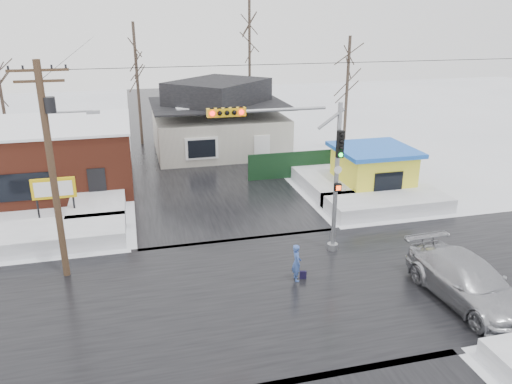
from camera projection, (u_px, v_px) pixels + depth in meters
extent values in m
plane|color=white|center=(268.00, 292.00, 20.07)|extent=(120.00, 120.00, 0.00)
cube|color=black|center=(268.00, 292.00, 20.06)|extent=(10.00, 120.00, 0.02)
cube|color=black|center=(268.00, 292.00, 20.06)|extent=(120.00, 10.00, 0.02)
cube|color=white|center=(52.00, 236.00, 24.23)|extent=(7.00, 3.00, 0.80)
cube|color=white|center=(387.00, 203.00, 28.40)|extent=(7.00, 3.00, 0.80)
cube|color=white|center=(99.00, 198.00, 29.26)|extent=(3.00, 8.00, 0.80)
cube|color=white|center=(322.00, 179.00, 32.50)|extent=(3.00, 8.00, 0.80)
cylinder|color=gray|center=(336.00, 180.00, 22.55)|extent=(0.20, 0.20, 7.00)
cylinder|color=gray|center=(332.00, 247.00, 23.68)|extent=(0.50, 0.50, 0.30)
cylinder|color=gray|center=(273.00, 110.00, 20.74)|extent=(4.60, 0.14, 0.14)
cube|color=gold|center=(226.00, 112.00, 20.28)|extent=(1.60, 0.28, 0.35)
sphere|color=#FF0C0C|center=(212.00, 114.00, 19.99)|extent=(0.20, 0.20, 0.20)
sphere|color=#FF0C0C|center=(242.00, 112.00, 20.27)|extent=(0.20, 0.20, 0.20)
cube|color=black|center=(340.00, 144.00, 21.79)|extent=(0.30, 0.22, 1.20)
sphere|color=#0CE533|center=(341.00, 155.00, 21.82)|extent=(0.18, 0.18, 0.18)
cube|color=black|center=(338.00, 187.00, 22.47)|extent=(0.30, 0.20, 0.35)
cylinder|color=#382619|center=(53.00, 175.00, 19.89)|extent=(0.28, 0.28, 9.00)
cube|color=#382619|center=(38.00, 70.00, 18.50)|extent=(2.20, 0.10, 0.10)
cube|color=#382619|center=(39.00, 81.00, 18.64)|extent=(1.80, 0.10, 0.10)
cylinder|color=black|center=(50.00, 105.00, 19.00)|extent=(0.44, 0.44, 0.60)
cylinder|color=gray|center=(69.00, 112.00, 19.25)|extent=(1.80, 0.08, 0.08)
cube|color=gray|center=(93.00, 112.00, 19.48)|extent=(0.50, 0.22, 0.12)
cube|color=maroon|center=(33.00, 158.00, 31.44)|extent=(12.00, 8.00, 4.00)
cube|color=white|center=(28.00, 126.00, 30.75)|extent=(12.20, 8.20, 0.15)
cube|color=black|center=(23.00, 187.00, 27.98)|extent=(3.00, 0.08, 1.60)
cube|color=black|center=(97.00, 186.00, 29.00)|extent=(1.00, 0.08, 2.20)
cylinder|color=black|center=(38.00, 209.00, 26.14)|extent=(0.10, 0.10, 1.80)
cylinder|color=black|center=(74.00, 206.00, 26.55)|extent=(0.10, 0.10, 1.80)
cube|color=gold|center=(54.00, 188.00, 25.97)|extent=(2.20, 0.18, 1.10)
cube|color=white|center=(53.00, 189.00, 25.87)|extent=(1.90, 0.02, 0.80)
cube|color=beige|center=(219.00, 133.00, 40.10)|extent=(10.00, 8.00, 3.00)
cube|color=black|center=(218.00, 103.00, 39.29)|extent=(10.40, 8.40, 0.12)
pyramid|color=black|center=(218.00, 91.00, 38.96)|extent=(9.00, 7.00, 1.80)
cube|color=maroon|center=(254.00, 88.00, 40.60)|extent=(0.70, 0.70, 1.40)
cube|color=white|center=(202.00, 149.00, 35.97)|extent=(2.40, 0.12, 1.60)
cube|color=#FAF037|center=(372.00, 172.00, 30.95)|extent=(4.00, 4.00, 2.60)
cube|color=blue|center=(374.00, 149.00, 30.46)|extent=(4.60, 4.60, 0.25)
cube|color=black|center=(388.00, 182.00, 29.10)|extent=(1.80, 0.06, 1.20)
cube|color=black|center=(305.00, 164.00, 34.04)|extent=(8.00, 0.12, 1.80)
cylinder|color=#332821|center=(138.00, 85.00, 41.17)|extent=(0.24, 0.24, 10.00)
cylinder|color=#332821|center=(250.00, 67.00, 44.98)|extent=(0.24, 0.24, 12.00)
cylinder|color=#332821|center=(347.00, 95.00, 39.58)|extent=(0.24, 0.24, 9.00)
cylinder|color=#332821|center=(3.00, 107.00, 37.37)|extent=(0.24, 0.24, 8.00)
imported|color=#38559F|center=(297.00, 263.00, 20.72)|extent=(0.43, 0.62, 1.62)
imported|color=#A6A7AD|center=(468.00, 282.00, 19.19)|extent=(2.72, 5.99, 1.70)
cube|color=black|center=(303.00, 275.00, 21.03)|extent=(0.30, 0.18, 0.35)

